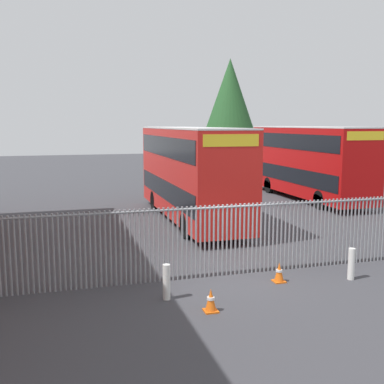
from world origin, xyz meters
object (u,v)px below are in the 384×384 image
at_px(bollard_near_left, 167,282).
at_px(traffic_cone_by_gate, 279,272).
at_px(double_decker_bus_near_gate, 190,170).
at_px(bollard_center_front, 351,264).
at_px(traffic_cone_mid_forecourt, 211,300).
at_px(double_decker_bus_behind_fence_left, 308,160).

relative_size(bollard_near_left, traffic_cone_by_gate, 1.61).
xyz_separation_m(double_decker_bus_near_gate, bollard_center_front, (2.27, -9.50, -1.95)).
height_order(bollard_center_front, traffic_cone_mid_forecourt, bollard_center_front).
xyz_separation_m(bollard_center_front, traffic_cone_by_gate, (-2.16, 0.39, -0.19)).
bearing_deg(double_decker_bus_near_gate, bollard_center_front, -76.54).
bearing_deg(bollard_center_front, double_decker_bus_near_gate, 103.46).
relative_size(double_decker_bus_behind_fence_left, traffic_cone_mid_forecourt, 18.32).
relative_size(bollard_center_front, traffic_cone_mid_forecourt, 1.61).
bearing_deg(bollard_center_front, traffic_cone_mid_forecourt, -166.97).
distance_m(double_decker_bus_behind_fence_left, bollard_center_front, 15.15).
bearing_deg(traffic_cone_mid_forecourt, double_decker_bus_near_gate, 76.81).
relative_size(bollard_near_left, traffic_cone_mid_forecourt, 1.61).
relative_size(double_decker_bus_near_gate, double_decker_bus_behind_fence_left, 1.00).
xyz_separation_m(double_decker_bus_near_gate, double_decker_bus_behind_fence_left, (8.64, 4.10, 0.00)).
bearing_deg(bollard_center_front, double_decker_bus_behind_fence_left, 64.92).
relative_size(bollard_center_front, traffic_cone_by_gate, 1.61).
xyz_separation_m(double_decker_bus_near_gate, traffic_cone_mid_forecourt, (-2.48, -10.61, -2.13)).
bearing_deg(traffic_cone_mid_forecourt, double_decker_bus_behind_fence_left, 52.89).
distance_m(double_decker_bus_near_gate, double_decker_bus_behind_fence_left, 9.57).
bearing_deg(traffic_cone_by_gate, double_decker_bus_near_gate, 90.74).
height_order(double_decker_bus_near_gate, traffic_cone_mid_forecourt, double_decker_bus_near_gate).
bearing_deg(traffic_cone_by_gate, bollard_near_left, -173.39).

